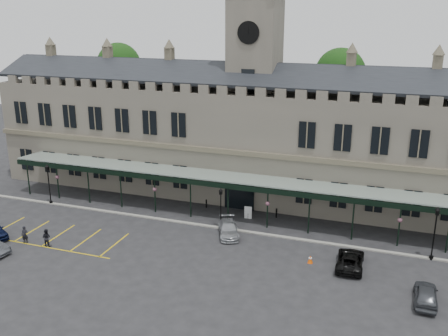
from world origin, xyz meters
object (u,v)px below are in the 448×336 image
(clock_tower, at_px, (255,79))
(sign_board, at_px, (248,213))
(car_taxi, at_px, (228,229))
(car_van, at_px, (350,260))
(person_b, at_px, (46,238))
(traffic_cone, at_px, (310,259))
(lamp_post_mid, at_px, (221,205))
(car_right_a, at_px, (426,294))
(lamp_post_left, at_px, (49,180))
(station_building, at_px, (253,139))
(lamp_post_right, at_px, (435,229))
(person_a, at_px, (25,235))

(clock_tower, xyz_separation_m, sign_board, (1.63, -7.29, -12.48))
(clock_tower, bearing_deg, car_taxi, -85.08)
(car_van, xyz_separation_m, person_b, (-25.93, -5.02, 0.19))
(traffic_cone, bearing_deg, car_taxi, 160.36)
(sign_board, bearing_deg, lamp_post_mid, -123.25)
(lamp_post_mid, bearing_deg, car_right_a, -21.92)
(clock_tower, xyz_separation_m, car_right_a, (18.04, -17.76, -12.43))
(lamp_post_left, xyz_separation_m, person_b, (6.26, -8.66, -1.87))
(traffic_cone, bearing_deg, station_building, 122.48)
(person_b, bearing_deg, station_building, -132.93)
(clock_tower, height_order, person_b, clock_tower)
(lamp_post_right, height_order, person_b, lamp_post_right)
(car_right_a, bearing_deg, traffic_cone, -19.39)
(lamp_post_mid, distance_m, car_van, 13.22)
(clock_tower, height_order, lamp_post_right, clock_tower)
(lamp_post_mid, bearing_deg, lamp_post_right, -0.34)
(lamp_post_left, bearing_deg, car_taxi, -3.05)
(car_van, height_order, car_right_a, car_right_a)
(car_taxi, relative_size, car_van, 0.94)
(car_taxi, xyz_separation_m, car_right_a, (17.04, -6.15, 0.05))
(car_van, bearing_deg, person_b, 9.07)
(sign_board, height_order, person_b, person_b)
(car_taxi, bearing_deg, traffic_cone, -43.31)
(lamp_post_left, bearing_deg, traffic_cone, -7.92)
(sign_board, bearing_deg, car_taxi, -101.65)
(lamp_post_right, bearing_deg, traffic_cone, -157.30)
(lamp_post_right, distance_m, traffic_cone, 10.65)
(lamp_post_left, relative_size, car_taxi, 1.05)
(lamp_post_right, distance_m, car_van, 7.64)
(traffic_cone, bearing_deg, sign_board, 136.25)
(sign_board, xyz_separation_m, person_a, (-17.40, -12.02, 0.19))
(traffic_cone, xyz_separation_m, sign_board, (-7.57, 7.24, 0.30))
(lamp_post_left, distance_m, car_van, 32.46)
(lamp_post_mid, distance_m, person_a, 18.02)
(station_building, relative_size, lamp_post_right, 12.52)
(car_taxi, relative_size, person_a, 2.62)
(station_building, height_order, car_taxi, station_building)
(lamp_post_mid, xyz_separation_m, sign_board, (1.81, 3.14, -1.81))
(clock_tower, distance_m, traffic_cone, 21.43)
(lamp_post_right, bearing_deg, sign_board, 169.25)
(clock_tower, xyz_separation_m, traffic_cone, (9.20, -14.53, -12.78))
(lamp_post_mid, relative_size, car_van, 0.90)
(clock_tower, relative_size, person_a, 15.11)
(lamp_post_left, bearing_deg, car_van, -6.45)
(lamp_post_right, distance_m, person_a, 35.67)
(station_building, bearing_deg, lamp_post_mid, -90.97)
(car_van, bearing_deg, station_building, -50.50)
(station_building, height_order, traffic_cone, station_building)
(car_taxi, height_order, car_van, car_van)
(traffic_cone, relative_size, car_taxi, 0.16)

